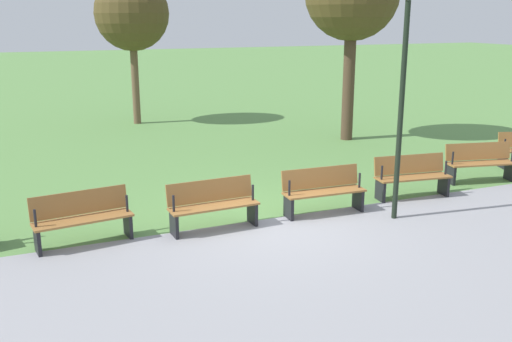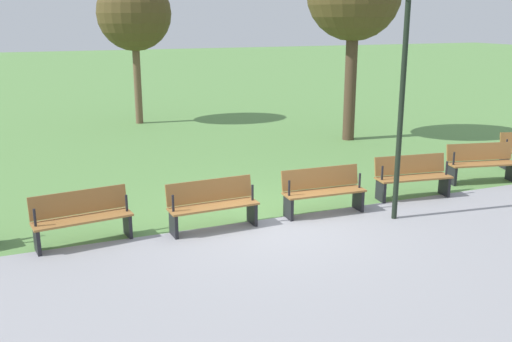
{
  "view_description": "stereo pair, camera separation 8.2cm",
  "coord_description": "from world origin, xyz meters",
  "px_view_note": "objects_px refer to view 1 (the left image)",
  "views": [
    {
      "loc": [
        4.21,
        9.26,
        3.73
      ],
      "look_at": [
        -0.0,
        -0.77,
        0.8
      ],
      "focal_mm": 40.26,
      "sensor_mm": 36.0,
      "label": 1
    },
    {
      "loc": [
        4.13,
        9.3,
        3.73
      ],
      "look_at": [
        -0.0,
        -0.77,
        0.8
      ],
      "focal_mm": 40.26,
      "sensor_mm": 36.0,
      "label": 2
    }
  ],
  "objects_px": {
    "bench_5": "(213,204)",
    "lamp_post": "(404,60)",
    "tree_1": "(132,14)",
    "bench_2": "(480,162)",
    "bench_6": "(82,217)",
    "bench_3": "(412,176)",
    "bench_4": "(323,190)"
  },
  "relations": [
    {
      "from": "bench_2",
      "to": "bench_6",
      "type": "relative_size",
      "value": 1.01
    },
    {
      "from": "bench_5",
      "to": "lamp_post",
      "type": "xyz_separation_m",
      "value": [
        -3.38,
        0.8,
        2.51
      ]
    },
    {
      "from": "bench_2",
      "to": "tree_1",
      "type": "xyz_separation_m",
      "value": [
        5.85,
        -10.67,
        3.36
      ]
    },
    {
      "from": "bench_4",
      "to": "tree_1",
      "type": "xyz_separation_m",
      "value": [
        1.37,
        -11.24,
        3.36
      ]
    },
    {
      "from": "bench_4",
      "to": "tree_1",
      "type": "distance_m",
      "value": 11.81
    },
    {
      "from": "bench_2",
      "to": "lamp_post",
      "type": "relative_size",
      "value": 0.39
    },
    {
      "from": "bench_2",
      "to": "bench_5",
      "type": "height_order",
      "value": "same"
    },
    {
      "from": "bench_2",
      "to": "lamp_post",
      "type": "height_order",
      "value": "lamp_post"
    },
    {
      "from": "bench_5",
      "to": "lamp_post",
      "type": "distance_m",
      "value": 4.29
    },
    {
      "from": "lamp_post",
      "to": "bench_6",
      "type": "bearing_deg",
      "value": -9.92
    },
    {
      "from": "bench_2",
      "to": "bench_5",
      "type": "relative_size",
      "value": 1.03
    },
    {
      "from": "bench_5",
      "to": "lamp_post",
      "type": "relative_size",
      "value": 0.38
    },
    {
      "from": "bench_5",
      "to": "bench_6",
      "type": "relative_size",
      "value": 0.98
    },
    {
      "from": "bench_3",
      "to": "bench_5",
      "type": "height_order",
      "value": "same"
    },
    {
      "from": "bench_2",
      "to": "lamp_post",
      "type": "xyz_separation_m",
      "value": [
        3.36,
        1.36,
        2.51
      ]
    },
    {
      "from": "tree_1",
      "to": "bench_2",
      "type": "bearing_deg",
      "value": 118.73
    },
    {
      "from": "bench_2",
      "to": "bench_6",
      "type": "bearing_deg",
      "value": 14.39
    },
    {
      "from": "bench_5",
      "to": "lamp_post",
      "type": "height_order",
      "value": "lamp_post"
    },
    {
      "from": "bench_4",
      "to": "tree_1",
      "type": "relative_size",
      "value": 0.32
    },
    {
      "from": "bench_4",
      "to": "bench_6",
      "type": "xyz_separation_m",
      "value": [
        4.51,
        -0.19,
        0.0
      ]
    },
    {
      "from": "bench_5",
      "to": "lamp_post",
      "type": "bearing_deg",
      "value": 164.33
    },
    {
      "from": "bench_6",
      "to": "tree_1",
      "type": "bearing_deg",
      "value": -113.1
    },
    {
      "from": "tree_1",
      "to": "bench_6",
      "type": "bearing_deg",
      "value": 74.1
    },
    {
      "from": "bench_3",
      "to": "bench_5",
      "type": "xyz_separation_m",
      "value": [
        4.51,
        0.19,
        0.0
      ]
    },
    {
      "from": "bench_6",
      "to": "tree_1",
      "type": "xyz_separation_m",
      "value": [
        -3.15,
        -11.05,
        3.36
      ]
    },
    {
      "from": "bench_5",
      "to": "bench_3",
      "type": "bearing_deg",
      "value": 179.99
    },
    {
      "from": "bench_2",
      "to": "bench_5",
      "type": "xyz_separation_m",
      "value": [
        6.74,
        0.56,
        0.0
      ]
    },
    {
      "from": "bench_3",
      "to": "bench_4",
      "type": "bearing_deg",
      "value": 11.97
    },
    {
      "from": "bench_6",
      "to": "bench_5",
      "type": "bearing_deg",
      "value": 168.03
    },
    {
      "from": "bench_3",
      "to": "lamp_post",
      "type": "height_order",
      "value": "lamp_post"
    },
    {
      "from": "bench_3",
      "to": "lamp_post",
      "type": "distance_m",
      "value": 2.93
    },
    {
      "from": "bench_5",
      "to": "tree_1",
      "type": "height_order",
      "value": "tree_1"
    }
  ]
}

